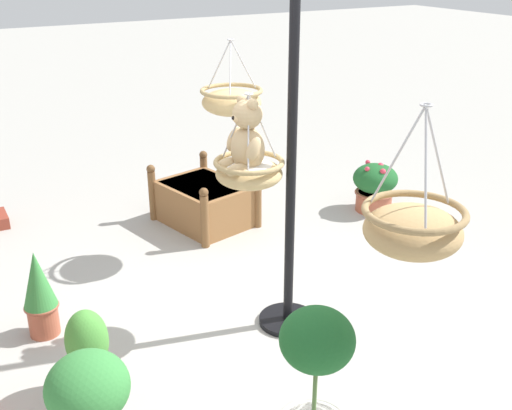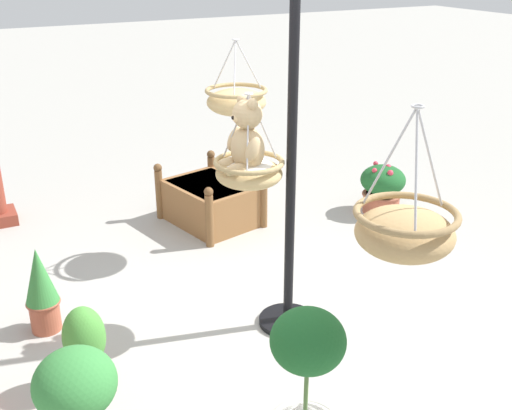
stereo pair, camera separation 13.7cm
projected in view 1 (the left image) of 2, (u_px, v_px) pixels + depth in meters
ground_plane at (260, 320)px, 4.74m from camera, size 40.00×40.00×0.00m
display_pole_central at (290, 225)px, 4.40m from camera, size 0.44×0.44×2.59m
hanging_basket_with_teddy at (249, 171)px, 4.25m from camera, size 0.49×0.49×0.66m
teddy_bear at (246, 140)px, 4.15m from camera, size 0.36×0.33×0.52m
hanging_basket_left_high at (413, 228)px, 2.99m from camera, size 0.51×0.51×0.75m
hanging_basket_right_low at (232, 100)px, 5.28m from camera, size 0.54×0.54×0.64m
wooden_planter_box at (205, 202)px, 6.33m from camera, size 1.10×0.95×0.61m
potted_plant_tall_leafy at (315, 387)px, 3.26m from camera, size 0.40×0.40×0.98m
potted_plant_small_succulent at (88, 352)px, 3.88m from camera, size 0.27×0.27×0.60m
potted_plant_conical_shrub at (39, 293)px, 4.45m from camera, size 0.25×0.25×0.68m
potted_plant_trailing_ivy at (375, 186)px, 6.62m from camera, size 0.48×0.48×0.54m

